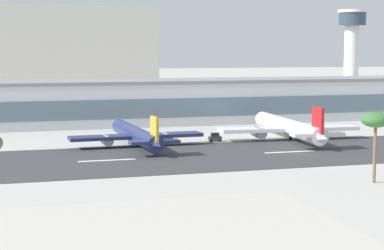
# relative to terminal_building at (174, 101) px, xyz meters

# --- Properties ---
(ground_plane) EXTENTS (1400.00, 1400.00, 0.00)m
(ground_plane) POSITION_rel_terminal_building_xyz_m (10.27, -69.98, -6.82)
(ground_plane) COLOR #B2AFA8
(runway_strip) EXTENTS (800.00, 38.05, 0.08)m
(runway_strip) POSITION_rel_terminal_building_xyz_m (10.27, -66.66, -6.78)
(runway_strip) COLOR #38383A
(runway_strip) RESTS_ON ground_plane
(runway_centreline_dash_3) EXTENTS (12.00, 1.20, 0.01)m
(runway_centreline_dash_3) POSITION_rel_terminal_building_xyz_m (-31.67, -66.66, -6.74)
(runway_centreline_dash_3) COLOR white
(runway_centreline_dash_3) RESTS_ON runway_strip
(runway_centreline_dash_4) EXTENTS (12.00, 1.20, 0.01)m
(runway_centreline_dash_4) POSITION_rel_terminal_building_xyz_m (9.50, -66.66, -6.74)
(runway_centreline_dash_4) COLOR white
(runway_centreline_dash_4) RESTS_ON runway_strip
(terminal_building) EXTENTS (192.23, 23.65, 13.64)m
(terminal_building) POSITION_rel_terminal_building_xyz_m (0.00, 0.00, 0.00)
(terminal_building) COLOR silver
(terminal_building) RESTS_ON ground_plane
(control_tower) EXTENTS (12.33, 12.33, 39.75)m
(control_tower) POSITION_rel_terminal_building_xyz_m (90.90, 49.83, 17.94)
(control_tower) COLOR silver
(control_tower) RESTS_ON ground_plane
(distant_hotel_block) EXTENTS (111.19, 25.02, 44.69)m
(distant_hotel_block) POSITION_rel_terminal_building_xyz_m (-30.68, 136.61, 15.52)
(distant_hotel_block) COLOR beige
(distant_hotel_block) RESTS_ON ground_plane
(airliner_gold_tail_gate_0) EXTENTS (32.13, 41.66, 8.69)m
(airliner_gold_tail_gate_0) POSITION_rel_terminal_building_xyz_m (-21.72, -49.20, -4.05)
(airliner_gold_tail_gate_0) COLOR navy
(airliner_gold_tail_gate_0) RESTS_ON ground_plane
(airliner_red_tail_gate_1) EXTENTS (36.53, 47.21, 9.85)m
(airliner_red_tail_gate_1) POSITION_rel_terminal_building_xyz_m (18.00, -48.40, -3.68)
(airliner_red_tail_gate_1) COLOR white
(airliner_red_tail_gate_1) RESTS_ON ground_plane
(service_baggage_tug_1) EXTENTS (3.30, 2.06, 2.20)m
(service_baggage_tug_1) POSITION_rel_terminal_building_xyz_m (-1.14, -45.35, -5.78)
(service_baggage_tug_1) COLOR #2D3338
(service_baggage_tug_1) RESTS_ON ground_plane
(palm_tree_0) EXTENTS (4.99, 4.99, 12.33)m
(palm_tree_0) POSITION_rel_terminal_building_xyz_m (8.98, -102.37, 3.88)
(palm_tree_0) COLOR brown
(palm_tree_0) RESTS_ON ground_plane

